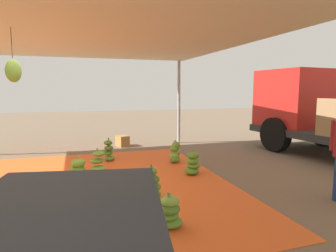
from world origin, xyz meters
name	(u,v)px	position (x,y,z in m)	size (l,w,h in m)	color
ground_plane	(225,174)	(0.00, 3.00, 0.00)	(40.00, 40.00, 0.00)	brown
tarp_orange	(80,188)	(0.00, 0.00, 0.01)	(5.76, 5.57, 0.01)	#E05B23
tent_canopy	(68,34)	(0.00, -0.09, 2.75)	(8.00, 7.00, 2.84)	#9EA0A5
banana_bunch_0	(175,153)	(-1.21, 2.27, 0.26)	(0.37, 0.36, 0.57)	#518428
banana_bunch_1	(169,213)	(1.95, 1.10, 0.20)	(0.43, 0.43, 0.47)	#518428
banana_bunch_3	(152,184)	(0.91, 1.14, 0.26)	(0.43, 0.40, 0.58)	#60932D
banana_bunch_5	(78,171)	(-0.43, -0.03, 0.22)	(0.45, 0.45, 0.48)	#518428
banana_bunch_7	(193,164)	(-0.15, 2.30, 0.24)	(0.42, 0.42, 0.54)	#518428
banana_bunch_10	(98,162)	(-1.04, 0.41, 0.22)	(0.44, 0.44, 0.51)	#75A83D
banana_bunch_11	(44,227)	(1.90, -0.42, 0.21)	(0.46, 0.46, 0.49)	#6B9E38
banana_bunch_13	(103,227)	(2.20, 0.23, 0.26)	(0.42, 0.43, 0.57)	#60932D
banana_bunch_14	(109,151)	(-1.93, 0.74, 0.25)	(0.39, 0.38, 0.58)	#518428
crate_0	(122,141)	(-3.79, 1.37, 0.17)	(0.43, 0.31, 0.34)	olive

